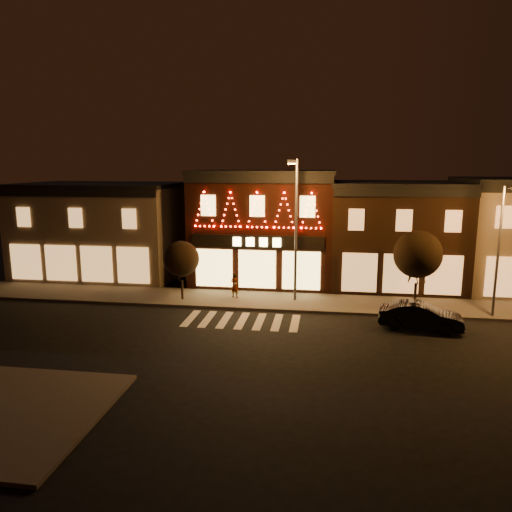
# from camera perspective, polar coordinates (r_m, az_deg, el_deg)

# --- Properties ---
(ground) EXTENTS (120.00, 120.00, 0.00)m
(ground) POSITION_cam_1_polar(r_m,az_deg,el_deg) (23.72, -3.40, -10.73)
(ground) COLOR black
(ground) RESTS_ON ground
(sidewalk_far) EXTENTS (44.00, 4.00, 0.15)m
(sidewalk_far) POSITION_cam_1_polar(r_m,az_deg,el_deg) (30.92, 3.29, -5.41)
(sidewalk_far) COLOR #47423D
(sidewalk_far) RESTS_ON ground
(sidewalk_near) EXTENTS (7.00, 7.00, 0.15)m
(sidewalk_near) POSITION_cam_1_polar(r_m,az_deg,el_deg) (19.89, -27.81, -16.21)
(sidewalk_near) COLOR #47423D
(sidewalk_near) RESTS_ON ground
(building_left) EXTENTS (12.20, 8.28, 7.30)m
(building_left) POSITION_cam_1_polar(r_m,az_deg,el_deg) (40.00, -17.77, 3.06)
(building_left) COLOR #726251
(building_left) RESTS_ON ground
(building_pulp) EXTENTS (10.20, 8.34, 8.30)m
(building_pulp) POSITION_cam_1_polar(r_m,az_deg,el_deg) (36.14, 1.06, 3.60)
(building_pulp) COLOR black
(building_pulp) RESTS_ON ground
(building_right_a) EXTENTS (9.20, 8.28, 7.50)m
(building_right_a) POSITION_cam_1_polar(r_m,az_deg,el_deg) (36.25, 16.14, 2.55)
(building_right_a) COLOR #311D11
(building_right_a) RESTS_ON ground
(streetlamp_mid) EXTENTS (0.59, 2.04, 8.90)m
(streetlamp_mid) POSITION_cam_1_polar(r_m,az_deg,el_deg) (29.78, 4.71, 4.36)
(streetlamp_mid) COLOR #59595E
(streetlamp_mid) RESTS_ON sidewalk_far
(streetlamp_right) EXTENTS (0.53, 1.70, 7.41)m
(streetlamp_right) POSITION_cam_1_polar(r_m,az_deg,el_deg) (29.87, 27.15, 1.52)
(streetlamp_right) COLOR #59595E
(streetlamp_right) RESTS_ON sidewalk_far
(tree_left) EXTENTS (2.27, 2.27, 3.80)m
(tree_left) POSITION_cam_1_polar(r_m,az_deg,el_deg) (30.85, -8.87, -0.33)
(tree_left) COLOR black
(tree_left) RESTS_ON sidewalk_far
(tree_right) EXTENTS (2.84, 2.84, 4.74)m
(tree_right) POSITION_cam_1_polar(r_m,az_deg,el_deg) (29.99, 18.69, 0.19)
(tree_right) COLOR black
(tree_right) RESTS_ON sidewalk_far
(dark_sedan) EXTENTS (4.53, 2.18, 1.43)m
(dark_sedan) POSITION_cam_1_polar(r_m,az_deg,el_deg) (27.34, 18.98, -6.78)
(dark_sedan) COLOR black
(dark_sedan) RESTS_ON ground
(pedestrian) EXTENTS (0.69, 0.57, 1.63)m
(pedestrian) POSITION_cam_1_polar(r_m,az_deg,el_deg) (31.34, -2.53, -3.49)
(pedestrian) COLOR gray
(pedestrian) RESTS_ON sidewalk_far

